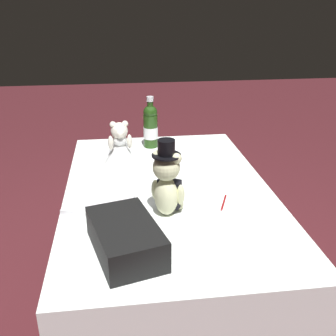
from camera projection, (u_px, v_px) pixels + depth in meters
ground_plane at (168, 312)px, 2.07m from camera, size 12.00×12.00×0.00m
reception_table at (168, 254)px, 1.93m from camera, size 1.44×0.91×0.72m
teddy_bear_groom at (167, 182)px, 1.53m from camera, size 0.14×0.13×0.31m
teddy_bear_bride at (120, 145)px, 2.05m from camera, size 0.21×0.17×0.22m
champagne_bottle at (151, 126)px, 2.24m from camera, size 0.08×0.08×0.29m
signing_pen at (224, 203)px, 1.65m from camera, size 0.13×0.06×0.01m
gift_case_black at (126, 238)px, 1.32m from camera, size 0.37×0.27×0.11m
guestbook at (99, 204)px, 1.64m from camera, size 0.27×0.30×0.02m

